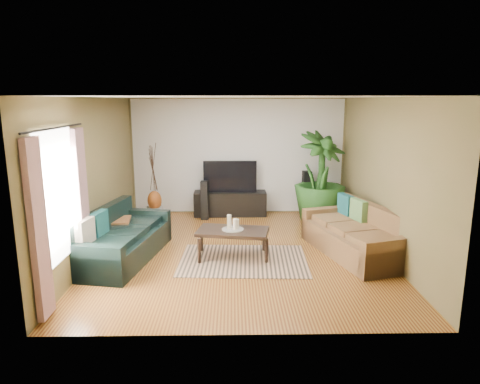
{
  "coord_description": "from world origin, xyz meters",
  "views": [
    {
      "loc": [
        -0.13,
        -7.23,
        2.66
      ],
      "look_at": [
        0.0,
        0.2,
        1.05
      ],
      "focal_mm": 32.0,
      "sensor_mm": 36.0,
      "label": 1
    }
  ],
  "objects_px": {
    "potted_plant": "(320,177)",
    "pedestal": "(155,215)",
    "television": "(230,176)",
    "speaker_left": "(205,200)",
    "coffee_table": "(233,243)",
    "sofa_left": "(123,235)",
    "tv_stand": "(230,203)",
    "side_table": "(116,234)",
    "vase": "(155,201)",
    "sofa_right": "(354,231)",
    "speaker_right": "(306,193)"
  },
  "relations": [
    {
      "from": "sofa_left",
      "to": "vase",
      "type": "distance_m",
      "value": 2.22
    },
    {
      "from": "coffee_table",
      "to": "speaker_left",
      "type": "bearing_deg",
      "value": 114.73
    },
    {
      "from": "tv_stand",
      "to": "speaker_right",
      "type": "xyz_separation_m",
      "value": [
        1.79,
        0.0,
        0.24
      ]
    },
    {
      "from": "sofa_left",
      "to": "side_table",
      "type": "xyz_separation_m",
      "value": [
        -0.26,
        0.51,
        -0.15
      ]
    },
    {
      "from": "speaker_left",
      "to": "potted_plant",
      "type": "relative_size",
      "value": 0.44
    },
    {
      "from": "sofa_left",
      "to": "television",
      "type": "relative_size",
      "value": 1.82
    },
    {
      "from": "coffee_table",
      "to": "tv_stand",
      "type": "xyz_separation_m",
      "value": [
        -0.06,
        2.75,
        0.03
      ]
    },
    {
      "from": "potted_plant",
      "to": "pedestal",
      "type": "height_order",
      "value": "potted_plant"
    },
    {
      "from": "sofa_right",
      "to": "speaker_right",
      "type": "relative_size",
      "value": 2.08
    },
    {
      "from": "sofa_left",
      "to": "tv_stand",
      "type": "height_order",
      "value": "sofa_left"
    },
    {
      "from": "sofa_right",
      "to": "speaker_left",
      "type": "relative_size",
      "value": 2.46
    },
    {
      "from": "speaker_right",
      "to": "pedestal",
      "type": "bearing_deg",
      "value": -176.44
    },
    {
      "from": "coffee_table",
      "to": "television",
      "type": "bearing_deg",
      "value": 101.09
    },
    {
      "from": "sofa_right",
      "to": "television",
      "type": "height_order",
      "value": "television"
    },
    {
      "from": "side_table",
      "to": "potted_plant",
      "type": "bearing_deg",
      "value": 23.66
    },
    {
      "from": "television",
      "to": "potted_plant",
      "type": "height_order",
      "value": "potted_plant"
    },
    {
      "from": "tv_stand",
      "to": "side_table",
      "type": "relative_size",
      "value": 3.03
    },
    {
      "from": "sofa_left",
      "to": "vase",
      "type": "bearing_deg",
      "value": 6.55
    },
    {
      "from": "vase",
      "to": "pedestal",
      "type": "bearing_deg",
      "value": 0.0
    },
    {
      "from": "television",
      "to": "vase",
      "type": "relative_size",
      "value": 2.84
    },
    {
      "from": "television",
      "to": "potted_plant",
      "type": "xyz_separation_m",
      "value": [
        1.98,
        -0.51,
        0.07
      ]
    },
    {
      "from": "sofa_right",
      "to": "pedestal",
      "type": "relative_size",
      "value": 6.41
    },
    {
      "from": "sofa_left",
      "to": "speaker_left",
      "type": "distance_m",
      "value": 2.72
    },
    {
      "from": "sofa_right",
      "to": "speaker_right",
      "type": "bearing_deg",
      "value": 171.94
    },
    {
      "from": "coffee_table",
      "to": "tv_stand",
      "type": "height_order",
      "value": "tv_stand"
    },
    {
      "from": "sofa_right",
      "to": "coffee_table",
      "type": "height_order",
      "value": "sofa_right"
    },
    {
      "from": "potted_plant",
      "to": "side_table",
      "type": "height_order",
      "value": "potted_plant"
    },
    {
      "from": "vase",
      "to": "sofa_right",
      "type": "bearing_deg",
      "value": -28.33
    },
    {
      "from": "sofa_left",
      "to": "tv_stand",
      "type": "relative_size",
      "value": 1.33
    },
    {
      "from": "speaker_left",
      "to": "pedestal",
      "type": "height_order",
      "value": "speaker_left"
    },
    {
      "from": "coffee_table",
      "to": "side_table",
      "type": "relative_size",
      "value": 2.16
    },
    {
      "from": "potted_plant",
      "to": "tv_stand",
      "type": "bearing_deg",
      "value": 165.53
    },
    {
      "from": "pedestal",
      "to": "television",
      "type": "bearing_deg",
      "value": 19.25
    },
    {
      "from": "sofa_right",
      "to": "pedestal",
      "type": "bearing_deg",
      "value": -134.75
    },
    {
      "from": "sofa_left",
      "to": "pedestal",
      "type": "bearing_deg",
      "value": 6.55
    },
    {
      "from": "sofa_left",
      "to": "side_table",
      "type": "relative_size",
      "value": 4.04
    },
    {
      "from": "coffee_table",
      "to": "television",
      "type": "relative_size",
      "value": 0.97
    },
    {
      "from": "sofa_left",
      "to": "coffee_table",
      "type": "bearing_deg",
      "value": -78.19
    },
    {
      "from": "sofa_right",
      "to": "potted_plant",
      "type": "xyz_separation_m",
      "value": [
        -0.19,
        2.13,
        0.57
      ]
    },
    {
      "from": "sofa_left",
      "to": "potted_plant",
      "type": "distance_m",
      "value": 4.46
    },
    {
      "from": "coffee_table",
      "to": "side_table",
      "type": "xyz_separation_m",
      "value": [
        -2.12,
        0.46,
        0.03
      ]
    },
    {
      "from": "television",
      "to": "potted_plant",
      "type": "bearing_deg",
      "value": -14.47
    },
    {
      "from": "tv_stand",
      "to": "side_table",
      "type": "bearing_deg",
      "value": -132.5
    },
    {
      "from": "sofa_left",
      "to": "side_table",
      "type": "distance_m",
      "value": 0.59
    },
    {
      "from": "potted_plant",
      "to": "speaker_left",
      "type": "bearing_deg",
      "value": 176.73
    },
    {
      "from": "sofa_right",
      "to": "vase",
      "type": "bearing_deg",
      "value": -134.75
    },
    {
      "from": "coffee_table",
      "to": "tv_stand",
      "type": "relative_size",
      "value": 0.71
    },
    {
      "from": "television",
      "to": "vase",
      "type": "height_order",
      "value": "television"
    },
    {
      "from": "sofa_left",
      "to": "coffee_table",
      "type": "xyz_separation_m",
      "value": [
        1.86,
        0.05,
        -0.18
      ]
    },
    {
      "from": "sofa_right",
      "to": "speaker_left",
      "type": "bearing_deg",
      "value": -146.07
    }
  ]
}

